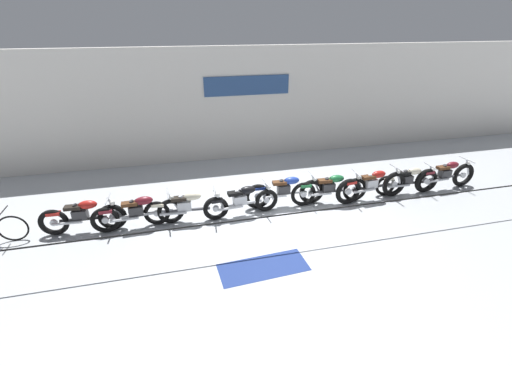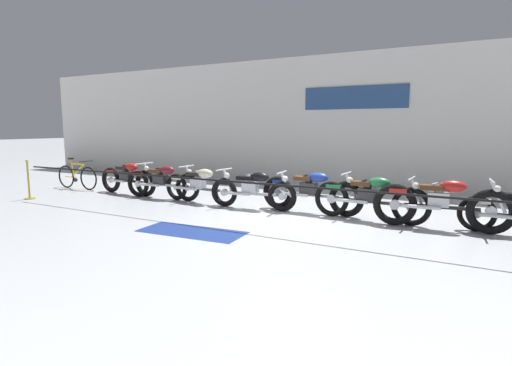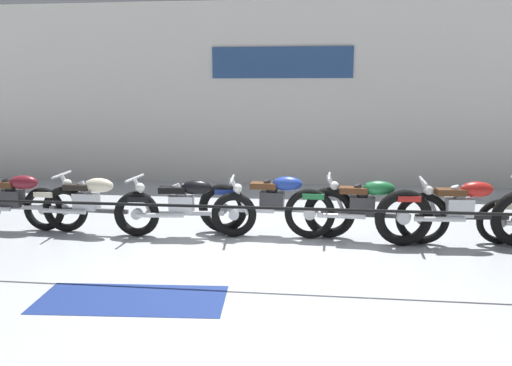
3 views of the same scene
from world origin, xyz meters
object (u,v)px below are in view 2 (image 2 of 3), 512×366
(motorcycle_maroon_1, at_px, (162,182))
(motorcycle_black_3, at_px, (253,190))
(motorcycle_blue_4, at_px, (311,192))
(floor_banner, at_px, (192,232))
(motorcycle_red_0, at_px, (128,178))
(motorcycle_red_6, at_px, (441,204))
(motorcycle_green_5, at_px, (370,198))
(stanchion_far_left, at_px, (200,185))
(motorcycle_cream_2, at_px, (200,185))
(bicycle, at_px, (77,177))

(motorcycle_maroon_1, relative_size, motorcycle_black_3, 1.09)
(motorcycle_blue_4, bearing_deg, floor_banner, -117.48)
(motorcycle_maroon_1, xyz_separation_m, motorcycle_black_3, (2.75, -0.01, -0.01))
(motorcycle_red_0, height_order, motorcycle_red_6, motorcycle_red_6)
(motorcycle_red_0, bearing_deg, motorcycle_green_5, -0.49)
(motorcycle_red_6, bearing_deg, motorcycle_red_0, 178.90)
(motorcycle_red_0, distance_m, stanchion_far_left, 4.25)
(motorcycle_red_0, xyz_separation_m, motorcycle_cream_2, (2.61, -0.13, -0.00))
(motorcycle_red_6, bearing_deg, motorcycle_black_3, 179.57)
(motorcycle_black_3, relative_size, motorcycle_green_5, 0.91)
(bicycle, distance_m, floor_banner, 6.75)
(motorcycle_blue_4, distance_m, floor_banner, 2.96)
(motorcycle_red_6, distance_m, bicycle, 10.29)
(motorcycle_black_3, xyz_separation_m, motorcycle_green_5, (2.69, 0.07, 0.03))
(motorcycle_red_0, height_order, stanchion_far_left, stanchion_far_left)
(motorcycle_cream_2, xyz_separation_m, motorcycle_green_5, (4.20, 0.07, 0.02))
(motorcycle_maroon_1, xyz_separation_m, motorcycle_blue_4, (4.11, 0.23, 0.01))
(floor_banner, bearing_deg, motorcycle_maroon_1, 135.60)
(motorcycle_red_0, height_order, floor_banner, motorcycle_red_0)
(floor_banner, bearing_deg, motorcycle_red_6, 26.26)
(motorcycle_black_3, bearing_deg, motorcycle_blue_4, 9.95)
(motorcycle_maroon_1, bearing_deg, floor_banner, -40.61)
(motorcycle_cream_2, bearing_deg, motorcycle_black_3, -0.02)
(bicycle, bearing_deg, motorcycle_green_5, -0.28)
(motorcycle_maroon_1, xyz_separation_m, floor_banner, (2.76, -2.37, -0.46))
(motorcycle_red_0, relative_size, floor_banner, 1.08)
(motorcycle_green_5, distance_m, bicycle, 8.95)
(motorcycle_cream_2, relative_size, motorcycle_blue_4, 0.94)
(motorcycle_green_5, xyz_separation_m, bicycle, (-8.95, 0.04, -0.10))
(motorcycle_red_0, bearing_deg, bicycle, -179.62)
(stanchion_far_left, bearing_deg, motorcycle_maroon_1, 145.80)
(motorcycle_red_0, xyz_separation_m, motorcycle_blue_4, (5.48, 0.11, 0.01))
(motorcycle_maroon_1, xyz_separation_m, stanchion_far_left, (2.47, -1.68, 0.31))
(motorcycle_green_5, relative_size, stanchion_far_left, 0.17)
(stanchion_far_left, distance_m, floor_banner, 1.06)
(motorcycle_green_5, height_order, bicycle, bicycle)
(motorcycle_cream_2, bearing_deg, bicycle, 178.66)
(motorcycle_green_5, height_order, floor_banner, motorcycle_green_5)
(motorcycle_cream_2, relative_size, floor_banner, 1.14)
(motorcycle_cream_2, bearing_deg, motorcycle_maroon_1, 179.48)
(motorcycle_green_5, distance_m, motorcycle_red_6, 1.34)
(motorcycle_red_0, relative_size, motorcycle_black_3, 0.99)
(motorcycle_blue_4, relative_size, motorcycle_green_5, 1.02)
(motorcycle_blue_4, relative_size, bicycle, 1.40)
(motorcycle_blue_4, distance_m, motorcycle_green_5, 1.35)
(motorcycle_cream_2, xyz_separation_m, stanchion_far_left, (1.23, -1.67, 0.31))
(motorcycle_red_0, height_order, motorcycle_black_3, motorcycle_red_0)
(motorcycle_cream_2, bearing_deg, stanchion_far_left, -53.59)
(motorcycle_blue_4, bearing_deg, motorcycle_maroon_1, -176.86)
(motorcycle_green_5, xyz_separation_m, stanchion_far_left, (-2.97, -1.74, 0.29))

